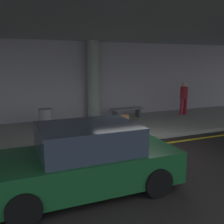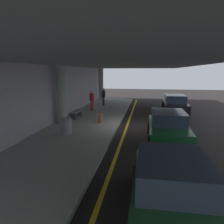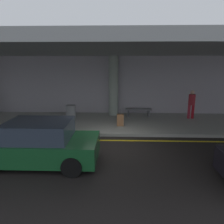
{
  "view_description": "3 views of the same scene",
  "coord_description": "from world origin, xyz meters",
  "px_view_note": "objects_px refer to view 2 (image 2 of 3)",
  "views": [
    {
      "loc": [
        -3.96,
        -6.98,
        2.82
      ],
      "look_at": [
        -0.4,
        1.51,
        1.07
      ],
      "focal_mm": 42.07,
      "sensor_mm": 36.0,
      "label": 1
    },
    {
      "loc": [
        -12.79,
        -0.63,
        3.4
      ],
      "look_at": [
        -1.24,
        1.23,
        1.17
      ],
      "focal_mm": 34.06,
      "sensor_mm": 36.0,
      "label": 2
    },
    {
      "loc": [
        0.34,
        -8.35,
        3.4
      ],
      "look_at": [
        -0.01,
        2.21,
        0.91
      ],
      "focal_mm": 33.74,
      "sensor_mm": 36.0,
      "label": 3
    }
  ],
  "objects_px": {
    "support_column_center": "(101,84)",
    "trash_bin_steel": "(66,126)",
    "person_waiting_for_ride": "(104,96)",
    "traveler_with_luggage": "(92,99)",
    "suitcase_upright_primary": "(100,118)",
    "car_black": "(175,104)",
    "car_dark_green": "(168,127)",
    "car_dark_green_no2": "(172,192)",
    "support_column_left_mid": "(61,94)",
    "bench_metal": "(76,113)"
  },
  "relations": [
    {
      "from": "support_column_left_mid",
      "to": "car_black",
      "type": "xyz_separation_m",
      "value": [
        5.4,
        -7.75,
        -1.26
      ]
    },
    {
      "from": "car_black",
      "to": "car_dark_green",
      "type": "bearing_deg",
      "value": -11.01
    },
    {
      "from": "suitcase_upright_primary",
      "to": "trash_bin_steel",
      "type": "bearing_deg",
      "value": 153.96
    },
    {
      "from": "bench_metal",
      "to": "trash_bin_steel",
      "type": "xyz_separation_m",
      "value": [
        -4.0,
        -0.81,
        0.07
      ]
    },
    {
      "from": "car_dark_green",
      "to": "traveler_with_luggage",
      "type": "bearing_deg",
      "value": 42.79
    },
    {
      "from": "trash_bin_steel",
      "to": "car_black",
      "type": "bearing_deg",
      "value": -39.74
    },
    {
      "from": "car_dark_green",
      "to": "car_dark_green_no2",
      "type": "height_order",
      "value": "same"
    },
    {
      "from": "traveler_with_luggage",
      "to": "bench_metal",
      "type": "bearing_deg",
      "value": 119.6
    },
    {
      "from": "car_dark_green",
      "to": "traveler_with_luggage",
      "type": "xyz_separation_m",
      "value": [
        7.0,
        5.65,
        0.4
      ]
    },
    {
      "from": "trash_bin_steel",
      "to": "support_column_left_mid",
      "type": "bearing_deg",
      "value": 26.49
    },
    {
      "from": "support_column_center",
      "to": "car_dark_green_no2",
      "type": "bearing_deg",
      "value": -163.5
    },
    {
      "from": "car_dark_green",
      "to": "suitcase_upright_primary",
      "type": "height_order",
      "value": "car_dark_green"
    },
    {
      "from": "support_column_left_mid",
      "to": "bench_metal",
      "type": "distance_m",
      "value": 2.17
    },
    {
      "from": "support_column_left_mid",
      "to": "traveler_with_luggage",
      "type": "bearing_deg",
      "value": -9.76
    },
    {
      "from": "person_waiting_for_ride",
      "to": "trash_bin_steel",
      "type": "bearing_deg",
      "value": -55.12
    },
    {
      "from": "support_column_left_mid",
      "to": "suitcase_upright_primary",
      "type": "bearing_deg",
      "value": -80.15
    },
    {
      "from": "car_dark_green",
      "to": "trash_bin_steel",
      "type": "distance_m",
      "value": 5.22
    },
    {
      "from": "car_black",
      "to": "person_waiting_for_ride",
      "type": "bearing_deg",
      "value": -108.66
    },
    {
      "from": "car_dark_green",
      "to": "support_column_center",
      "type": "bearing_deg",
      "value": 28.0
    },
    {
      "from": "car_dark_green_no2",
      "to": "person_waiting_for_ride",
      "type": "distance_m",
      "value": 16.35
    },
    {
      "from": "trash_bin_steel",
      "to": "person_waiting_for_ride",
      "type": "bearing_deg",
      "value": -0.13
    },
    {
      "from": "car_black",
      "to": "suitcase_upright_primary",
      "type": "distance_m",
      "value": 7.29
    },
    {
      "from": "person_waiting_for_ride",
      "to": "car_dark_green_no2",
      "type": "bearing_deg",
      "value": -38.11
    },
    {
      "from": "car_black",
      "to": "person_waiting_for_ride",
      "type": "xyz_separation_m",
      "value": [
        2.02,
        6.5,
        0.4
      ]
    },
    {
      "from": "support_column_left_mid",
      "to": "car_dark_green_no2",
      "type": "xyz_separation_m",
      "value": [
        -8.23,
        -5.99,
        -1.26
      ]
    },
    {
      "from": "support_column_left_mid",
      "to": "trash_bin_steel",
      "type": "height_order",
      "value": "support_column_left_mid"
    },
    {
      "from": "support_column_left_mid",
      "to": "trash_bin_steel",
      "type": "relative_size",
      "value": 4.29
    },
    {
      "from": "person_waiting_for_ride",
      "to": "support_column_left_mid",
      "type": "bearing_deg",
      "value": -64.53
    },
    {
      "from": "support_column_left_mid",
      "to": "traveler_with_luggage",
      "type": "xyz_separation_m",
      "value": [
        4.6,
        -0.79,
        -0.86
      ]
    },
    {
      "from": "support_column_center",
      "to": "person_waiting_for_ride",
      "type": "relative_size",
      "value": 2.17
    },
    {
      "from": "support_column_left_mid",
      "to": "support_column_center",
      "type": "height_order",
      "value": "same"
    },
    {
      "from": "support_column_center",
      "to": "trash_bin_steel",
      "type": "relative_size",
      "value": 4.29
    },
    {
      "from": "person_waiting_for_ride",
      "to": "trash_bin_steel",
      "type": "height_order",
      "value": "person_waiting_for_ride"
    },
    {
      "from": "support_column_left_mid",
      "to": "car_dark_green",
      "type": "relative_size",
      "value": 0.89
    },
    {
      "from": "bench_metal",
      "to": "car_black",
      "type": "bearing_deg",
      "value": -62.28
    },
    {
      "from": "car_black",
      "to": "car_dark_green_no2",
      "type": "distance_m",
      "value": 13.74
    },
    {
      "from": "car_dark_green_no2",
      "to": "person_waiting_for_ride",
      "type": "height_order",
      "value": "person_waiting_for_ride"
    },
    {
      "from": "support_column_center",
      "to": "trash_bin_steel",
      "type": "xyz_separation_m",
      "value": [
        -14.45,
        -1.22,
        -1.4
      ]
    },
    {
      "from": "car_black",
      "to": "bench_metal",
      "type": "height_order",
      "value": "car_black"
    },
    {
      "from": "car_dark_green_no2",
      "to": "suitcase_upright_primary",
      "type": "height_order",
      "value": "car_dark_green_no2"
    },
    {
      "from": "support_column_center",
      "to": "bench_metal",
      "type": "relative_size",
      "value": 2.28
    },
    {
      "from": "suitcase_upright_primary",
      "to": "trash_bin_steel",
      "type": "distance_m",
      "value": 3.12
    },
    {
      "from": "car_dark_green_no2",
      "to": "bench_metal",
      "type": "distance_m",
      "value": 11.26
    },
    {
      "from": "car_dark_green",
      "to": "car_dark_green_no2",
      "type": "bearing_deg",
      "value": 179.55
    },
    {
      "from": "traveler_with_luggage",
      "to": "suitcase_upright_primary",
      "type": "xyz_separation_m",
      "value": [
        -4.18,
        -1.64,
        -0.65
      ]
    },
    {
      "from": "traveler_with_luggage",
      "to": "car_dark_green_no2",
      "type": "bearing_deg",
      "value": 148.67
    },
    {
      "from": "traveler_with_luggage",
      "to": "bench_metal",
      "type": "relative_size",
      "value": 1.05
    },
    {
      "from": "support_column_left_mid",
      "to": "car_dark_green_no2",
      "type": "relative_size",
      "value": 0.89
    },
    {
      "from": "car_dark_green_no2",
      "to": "trash_bin_steel",
      "type": "bearing_deg",
      "value": 35.45
    },
    {
      "from": "car_dark_green_no2",
      "to": "traveler_with_luggage",
      "type": "relative_size",
      "value": 2.44
    }
  ]
}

